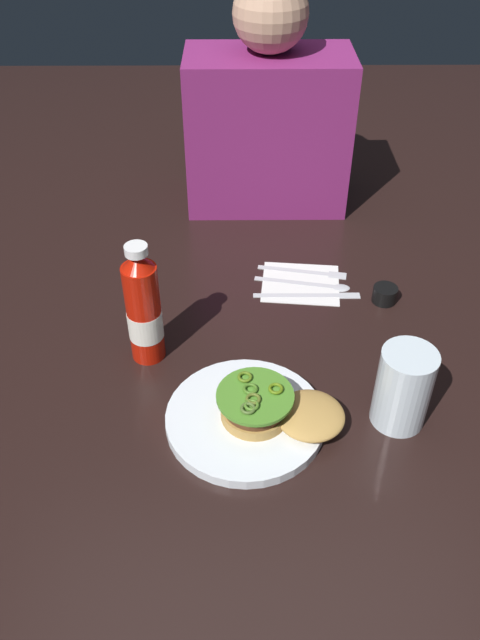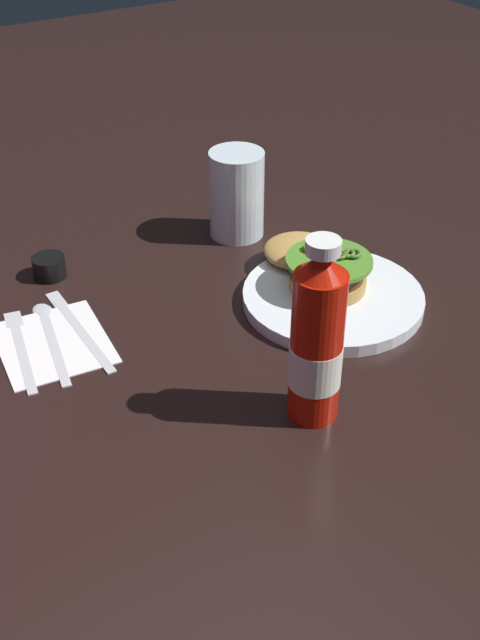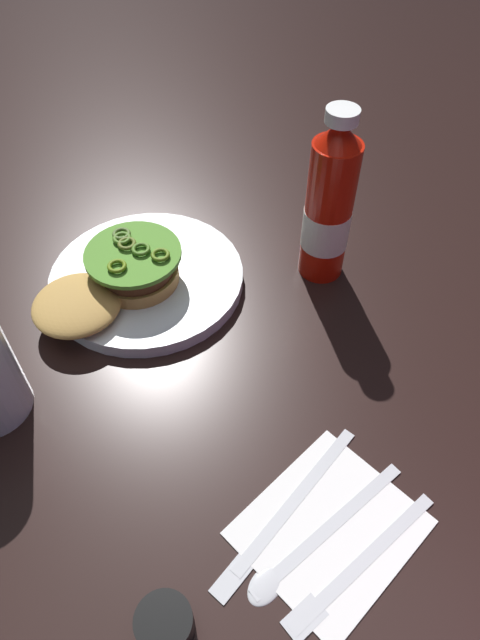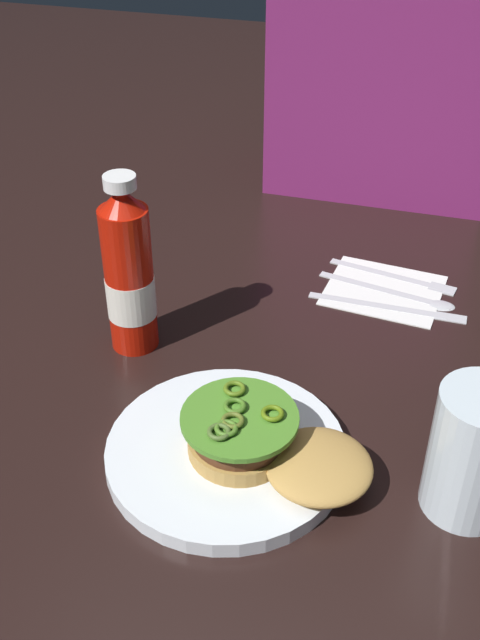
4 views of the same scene
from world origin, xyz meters
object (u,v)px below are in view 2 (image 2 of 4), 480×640
at_px(fork_utensil, 19,341).
at_px(spoon_utensil, 49,328).
at_px(condiment_cup, 49,267).
at_px(butter_knife, 75,322).
at_px(ketchup_bottle, 317,343).
at_px(water_glass, 237,194).
at_px(napkin, 53,343).
at_px(dinner_plate, 333,298).
at_px(burger_sandwich, 317,264).

bearing_deg(fork_utensil, spoon_utensil, -81.09).
height_order(condiment_cup, butter_knife, condiment_cup).
height_order(ketchup_bottle, water_glass, ketchup_bottle).
distance_m(ketchup_bottle, butter_knife, 0.36).
height_order(napkin, fork_utensil, fork_utensil).
relative_size(dinner_plate, spoon_utensil, 1.31).
distance_m(burger_sandwich, water_glass, 0.20).
bearing_deg(dinner_plate, ketchup_bottle, 136.66).
relative_size(ketchup_bottle, butter_knife, 1.08).
height_order(burger_sandwich, spoon_utensil, burger_sandwich).
xyz_separation_m(dinner_plate, napkin, (0.12, 0.36, -0.01)).
relative_size(napkin, fork_utensil, 0.84).
bearing_deg(condiment_cup, spoon_utensil, 158.21).
height_order(burger_sandwich, napkin, burger_sandwich).
distance_m(dinner_plate, napkin, 0.38).
xyz_separation_m(ketchup_bottle, spoon_utensil, (0.31, 0.20, -0.09)).
xyz_separation_m(ketchup_bottle, butter_knife, (0.30, 0.16, -0.09)).
bearing_deg(fork_utensil, butter_knife, -90.02).
distance_m(dinner_plate, ketchup_bottle, 0.25).
height_order(dinner_plate, napkin, dinner_plate).
bearing_deg(spoon_utensil, butter_knife, -100.85).
height_order(water_glass, fork_utensil, water_glass).
distance_m(dinner_plate, spoon_utensil, 0.38).
bearing_deg(spoon_utensil, fork_utensil, 98.91).
xyz_separation_m(burger_sandwich, water_glass, (0.19, 0.01, 0.03)).
distance_m(condiment_cup, butter_knife, 0.14).
distance_m(water_glass, napkin, 0.38).
bearing_deg(dinner_plate, napkin, 72.22).
distance_m(water_glass, fork_utensil, 0.41).
relative_size(dinner_plate, ketchup_bottle, 1.10).
relative_size(condiment_cup, fork_utensil, 0.26).
bearing_deg(ketchup_bottle, burger_sandwich, -37.41).
height_order(ketchup_bottle, napkin, ketchup_bottle).
xyz_separation_m(ketchup_bottle, condiment_cup, (0.44, 0.15, -0.08)).
distance_m(burger_sandwich, napkin, 0.37).
bearing_deg(napkin, burger_sandwich, -100.86).
distance_m(burger_sandwich, ketchup_bottle, 0.27).
height_order(ketchup_bottle, butter_knife, ketchup_bottle).
height_order(burger_sandwich, ketchup_bottle, ketchup_bottle).
bearing_deg(burger_sandwich, napkin, 79.14).
bearing_deg(burger_sandwich, water_glass, 3.84).
xyz_separation_m(dinner_plate, fork_utensil, (0.14, 0.40, -0.00)).
distance_m(spoon_utensil, fork_utensil, 0.04).
bearing_deg(water_glass, napkin, 109.10).
xyz_separation_m(burger_sandwich, butter_knife, (0.09, 0.33, -0.03)).
xyz_separation_m(napkin, butter_knife, (0.02, -0.04, 0.00)).
bearing_deg(spoon_utensil, dinner_plate, -112.16).
bearing_deg(ketchup_bottle, dinner_plate, -43.34).
xyz_separation_m(burger_sandwich, ketchup_bottle, (-0.21, 0.16, 0.06)).
relative_size(dinner_plate, burger_sandwich, 1.26).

